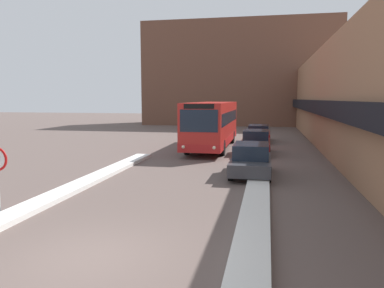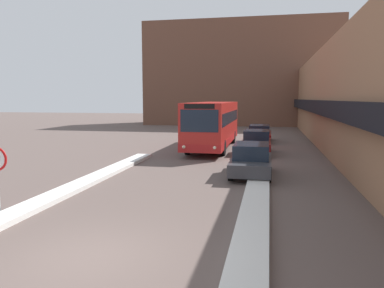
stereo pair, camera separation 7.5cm
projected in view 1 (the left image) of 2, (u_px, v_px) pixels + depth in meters
name	position (u px, v px, depth m)	size (l,w,h in m)	color
ground_plane	(89.00, 259.00, 8.50)	(160.00, 160.00, 0.00)	brown
building_row_right	(346.00, 98.00, 29.46)	(5.50, 60.00, 7.25)	#996B4C
building_backdrop_far	(240.00, 74.00, 51.89)	(26.00, 8.00, 13.88)	brown
snow_bank_left	(71.00, 189.00, 14.68)	(0.90, 17.80, 0.18)	silver
snow_bank_right	(255.00, 214.00, 11.43)	(0.90, 15.41, 0.22)	silver
city_bus	(212.00, 124.00, 27.16)	(2.59, 11.23, 3.34)	red
parked_car_front	(251.00, 160.00, 17.63)	(1.88, 4.25, 1.51)	#38383D
parked_car_middle	(256.00, 142.00, 24.64)	(1.87, 4.34, 1.55)	maroon
parked_car_back	(258.00, 133.00, 31.47)	(1.92, 4.57, 1.41)	maroon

